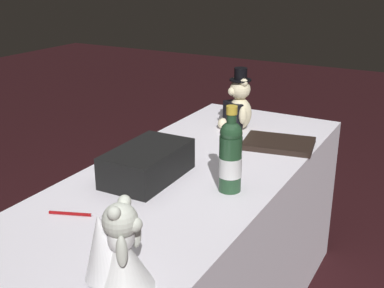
{
  "coord_description": "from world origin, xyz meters",
  "views": [
    {
      "loc": [
        1.5,
        0.84,
        1.47
      ],
      "look_at": [
        0.0,
        0.0,
        0.84
      ],
      "focal_mm": 46.04,
      "sensor_mm": 36.0,
      "label": 1
    }
  ],
  "objects_px": {
    "teddy_bear_bride": "(116,250)",
    "signing_pen": "(72,214)",
    "gift_case_black": "(148,163)",
    "guestbook": "(279,143)",
    "teddy_bear_groom": "(238,107)",
    "champagne_bottle": "(230,156)"
  },
  "relations": [
    {
      "from": "signing_pen",
      "to": "champagne_bottle",
      "type": "bearing_deg",
      "value": 138.91
    },
    {
      "from": "teddy_bear_groom",
      "to": "gift_case_black",
      "type": "relative_size",
      "value": 0.84
    },
    {
      "from": "teddy_bear_bride",
      "to": "signing_pen",
      "type": "distance_m",
      "value": 0.41
    },
    {
      "from": "gift_case_black",
      "to": "guestbook",
      "type": "distance_m",
      "value": 0.63
    },
    {
      "from": "teddy_bear_groom",
      "to": "champagne_bottle",
      "type": "distance_m",
      "value": 0.67
    },
    {
      "from": "teddy_bear_bride",
      "to": "guestbook",
      "type": "height_order",
      "value": "teddy_bear_bride"
    },
    {
      "from": "guestbook",
      "to": "gift_case_black",
      "type": "bearing_deg",
      "value": -38.72
    },
    {
      "from": "teddy_bear_groom",
      "to": "guestbook",
      "type": "xyz_separation_m",
      "value": [
        0.12,
        0.25,
        -0.1
      ]
    },
    {
      "from": "teddy_bear_bride",
      "to": "guestbook",
      "type": "distance_m",
      "value": 1.12
    },
    {
      "from": "teddy_bear_groom",
      "to": "champagne_bottle",
      "type": "bearing_deg",
      "value": 22.06
    },
    {
      "from": "teddy_bear_bride",
      "to": "champagne_bottle",
      "type": "bearing_deg",
      "value": 179.21
    },
    {
      "from": "teddy_bear_groom",
      "to": "teddy_bear_bride",
      "type": "bearing_deg",
      "value": 11.08
    },
    {
      "from": "teddy_bear_bride",
      "to": "guestbook",
      "type": "xyz_separation_m",
      "value": [
        -1.11,
        0.01,
        -0.09
      ]
    },
    {
      "from": "gift_case_black",
      "to": "guestbook",
      "type": "bearing_deg",
      "value": 151.3
    },
    {
      "from": "gift_case_black",
      "to": "guestbook",
      "type": "xyz_separation_m",
      "value": [
        -0.55,
        0.3,
        -0.05
      ]
    },
    {
      "from": "signing_pen",
      "to": "guestbook",
      "type": "relative_size",
      "value": 0.47
    },
    {
      "from": "teddy_bear_bride",
      "to": "champagne_bottle",
      "type": "distance_m",
      "value": 0.62
    },
    {
      "from": "teddy_bear_bride",
      "to": "signing_pen",
      "type": "bearing_deg",
      "value": -122.24
    },
    {
      "from": "teddy_bear_bride",
      "to": "teddy_bear_groom",
      "type": "bearing_deg",
      "value": -168.92
    },
    {
      "from": "teddy_bear_groom",
      "to": "gift_case_black",
      "type": "bearing_deg",
      "value": -4.46
    },
    {
      "from": "teddy_bear_groom",
      "to": "signing_pen",
      "type": "height_order",
      "value": "teddy_bear_groom"
    },
    {
      "from": "gift_case_black",
      "to": "signing_pen",
      "type": "bearing_deg",
      "value": -7.72
    }
  ]
}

